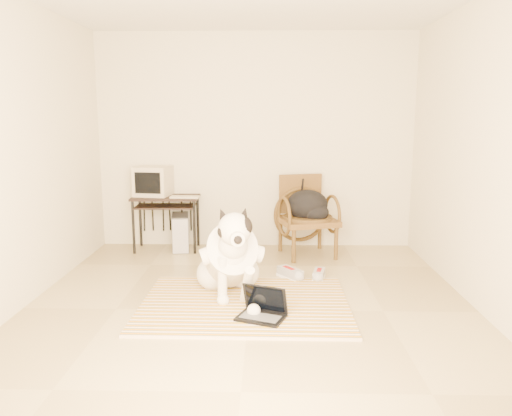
{
  "coord_description": "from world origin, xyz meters",
  "views": [
    {
      "loc": [
        0.16,
        -4.13,
        1.68
      ],
      "look_at": [
        0.05,
        0.41,
        0.84
      ],
      "focal_mm": 35.0,
      "sensor_mm": 36.0,
      "label": 1
    }
  ],
  "objects_px": {
    "pc_tower": "(181,232)",
    "rattan_chair": "(306,215)",
    "laptop": "(263,310)",
    "computer_desk": "(166,204)",
    "dog": "(231,258)",
    "crt_monitor": "(153,181)",
    "backpack": "(309,206)"
  },
  "relations": [
    {
      "from": "rattan_chair",
      "to": "dog",
      "type": "bearing_deg",
      "value": -119.17
    },
    {
      "from": "laptop",
      "to": "pc_tower",
      "type": "height_order",
      "value": "pc_tower"
    },
    {
      "from": "computer_desk",
      "to": "pc_tower",
      "type": "xyz_separation_m",
      "value": [
        0.17,
        0.02,
        -0.36
      ]
    },
    {
      "from": "computer_desk",
      "to": "pc_tower",
      "type": "height_order",
      "value": "computer_desk"
    },
    {
      "from": "crt_monitor",
      "to": "pc_tower",
      "type": "distance_m",
      "value": 0.73
    },
    {
      "from": "computer_desk",
      "to": "dog",
      "type": "bearing_deg",
      "value": -60.2
    },
    {
      "from": "laptop",
      "to": "pc_tower",
      "type": "distance_m",
      "value": 2.45
    },
    {
      "from": "dog",
      "to": "crt_monitor",
      "type": "bearing_deg",
      "value": 122.7
    },
    {
      "from": "rattan_chair",
      "to": "laptop",
      "type": "bearing_deg",
      "value": -104.12
    },
    {
      "from": "computer_desk",
      "to": "rattan_chair",
      "type": "height_order",
      "value": "rattan_chair"
    },
    {
      "from": "laptop",
      "to": "backpack",
      "type": "xyz_separation_m",
      "value": [
        0.53,
        1.94,
        0.53
      ]
    },
    {
      "from": "laptop",
      "to": "crt_monitor",
      "type": "distance_m",
      "value": 2.78
    },
    {
      "from": "crt_monitor",
      "to": "pc_tower",
      "type": "relative_size",
      "value": 0.92
    },
    {
      "from": "laptop",
      "to": "rattan_chair",
      "type": "height_order",
      "value": "rattan_chair"
    },
    {
      "from": "laptop",
      "to": "rattan_chair",
      "type": "distance_m",
      "value": 2.12
    },
    {
      "from": "crt_monitor",
      "to": "rattan_chair",
      "type": "bearing_deg",
      "value": -7.44
    },
    {
      "from": "laptop",
      "to": "crt_monitor",
      "type": "relative_size",
      "value": 0.99
    },
    {
      "from": "laptop",
      "to": "crt_monitor",
      "type": "xyz_separation_m",
      "value": [
        -1.4,
        2.27,
        0.78
      ]
    },
    {
      "from": "pc_tower",
      "to": "rattan_chair",
      "type": "distance_m",
      "value": 1.6
    },
    {
      "from": "pc_tower",
      "to": "backpack",
      "type": "xyz_separation_m",
      "value": [
        1.59,
        -0.26,
        0.39
      ]
    },
    {
      "from": "laptop",
      "to": "dog",
      "type": "bearing_deg",
      "value": 118.64
    },
    {
      "from": "dog",
      "to": "crt_monitor",
      "type": "xyz_separation_m",
      "value": [
        -1.1,
        1.71,
        0.5
      ]
    },
    {
      "from": "crt_monitor",
      "to": "backpack",
      "type": "relative_size",
      "value": 0.93
    },
    {
      "from": "pc_tower",
      "to": "laptop",
      "type": "bearing_deg",
      "value": -64.23
    },
    {
      "from": "computer_desk",
      "to": "pc_tower",
      "type": "distance_m",
      "value": 0.4
    },
    {
      "from": "dog",
      "to": "laptop",
      "type": "bearing_deg",
      "value": -61.36
    },
    {
      "from": "dog",
      "to": "pc_tower",
      "type": "height_order",
      "value": "dog"
    },
    {
      "from": "computer_desk",
      "to": "backpack",
      "type": "height_order",
      "value": "backpack"
    },
    {
      "from": "crt_monitor",
      "to": "computer_desk",
      "type": "bearing_deg",
      "value": -26.9
    },
    {
      "from": "pc_tower",
      "to": "computer_desk",
      "type": "bearing_deg",
      "value": -173.69
    },
    {
      "from": "laptop",
      "to": "backpack",
      "type": "bearing_deg",
      "value": 74.7
    },
    {
      "from": "computer_desk",
      "to": "crt_monitor",
      "type": "distance_m",
      "value": 0.34
    }
  ]
}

